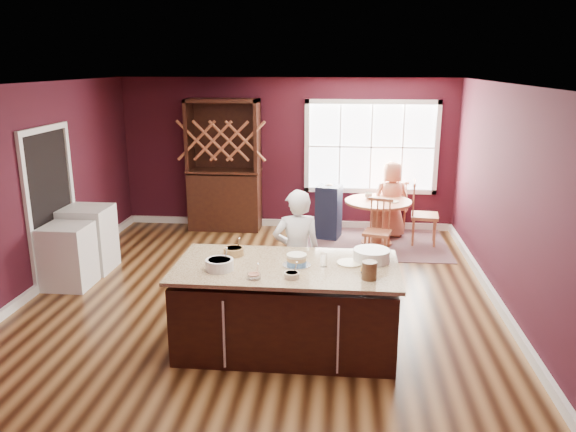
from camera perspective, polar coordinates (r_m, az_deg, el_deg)
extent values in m
plane|color=brown|center=(7.23, -2.89, -8.72)|extent=(7.00, 7.00, 0.00)
plane|color=white|center=(6.61, -3.20, 13.20)|extent=(7.00, 7.00, 0.00)
plane|color=#370F1B|center=(10.20, -0.10, 6.33)|extent=(6.00, 0.00, 6.00)
plane|color=#370F1B|center=(3.56, -11.61, -11.52)|extent=(6.00, 0.00, 6.00)
plane|color=#370F1B|center=(7.82, -25.35, 2.08)|extent=(0.00, 7.00, 7.00)
plane|color=#370F1B|center=(7.01, 22.01, 1.05)|extent=(0.00, 7.00, 7.00)
cube|color=black|center=(6.01, -0.15, -9.55)|extent=(2.23, 1.13, 0.83)
cube|color=beige|center=(5.82, -0.16, -5.21)|extent=(2.31, 1.21, 0.04)
cylinder|color=brown|center=(9.55, 8.96, -2.70)|extent=(0.51, 0.51, 0.04)
cylinder|color=brown|center=(9.45, 9.05, -0.77)|extent=(0.18, 0.18, 0.67)
cylinder|color=brown|center=(9.36, 9.14, 1.44)|extent=(1.09, 1.09, 0.04)
imported|color=silver|center=(6.59, 0.89, -3.88)|extent=(0.63, 0.48, 1.55)
cylinder|color=silver|center=(5.72, -6.97, -4.92)|extent=(0.28, 0.28, 0.11)
cylinder|color=olive|center=(6.13, -5.52, -3.60)|extent=(0.22, 0.22, 0.08)
cylinder|color=silver|center=(5.46, -3.48, -6.12)|extent=(0.14, 0.14, 0.05)
cylinder|color=beige|center=(5.47, 0.38, -6.03)|extent=(0.15, 0.15, 0.06)
cylinder|color=silver|center=(5.76, 3.67, -4.52)|extent=(0.07, 0.07, 0.14)
cylinder|color=#FAEEA6|center=(5.89, 6.29, -4.76)|extent=(0.27, 0.27, 0.02)
cylinder|color=silver|center=(5.97, 8.49, -3.98)|extent=(0.38, 0.38, 0.13)
cylinder|color=brown|center=(5.48, 8.26, -5.50)|extent=(0.15, 0.15, 0.18)
cube|color=brown|center=(9.56, 8.96, -2.78)|extent=(2.34, 1.82, 0.01)
imported|color=#BE6E51|center=(9.82, 10.45, 1.65)|extent=(0.72, 0.55, 1.33)
cylinder|color=beige|center=(9.30, 10.61, 1.46)|extent=(0.20, 0.20, 0.02)
imported|color=white|center=(9.46, 8.17, 2.05)|extent=(0.13, 0.13, 0.10)
cube|color=#402518|center=(10.13, -6.51, 5.13)|extent=(1.28, 0.53, 2.34)
cube|color=white|center=(8.12, -21.43, -3.82)|extent=(0.59, 0.57, 0.86)
cube|color=white|center=(8.65, -19.58, -2.20)|extent=(0.65, 0.63, 0.94)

